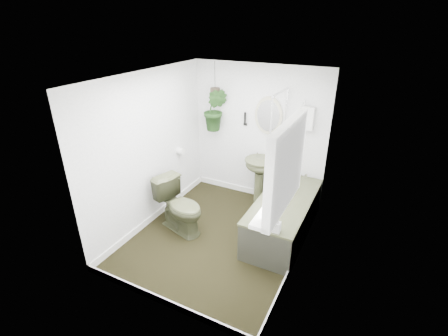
% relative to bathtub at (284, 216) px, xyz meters
% --- Properties ---
extents(floor, '(2.30, 2.80, 0.02)m').
position_rel_bathtub_xyz_m(floor, '(-0.80, -0.50, -0.30)').
color(floor, black).
rests_on(floor, ground).
extents(ceiling, '(2.30, 2.80, 0.02)m').
position_rel_bathtub_xyz_m(ceiling, '(-0.80, -0.50, 2.02)').
color(ceiling, white).
rests_on(ceiling, ground).
extents(wall_back, '(2.30, 0.02, 2.30)m').
position_rel_bathtub_xyz_m(wall_back, '(-0.80, 0.91, 0.86)').
color(wall_back, white).
rests_on(wall_back, ground).
extents(wall_front, '(2.30, 0.02, 2.30)m').
position_rel_bathtub_xyz_m(wall_front, '(-0.80, -1.91, 0.86)').
color(wall_front, white).
rests_on(wall_front, ground).
extents(wall_left, '(0.02, 2.80, 2.30)m').
position_rel_bathtub_xyz_m(wall_left, '(-1.96, -0.50, 0.86)').
color(wall_left, white).
rests_on(wall_left, ground).
extents(wall_right, '(0.02, 2.80, 2.30)m').
position_rel_bathtub_xyz_m(wall_right, '(0.36, -0.50, 0.86)').
color(wall_right, white).
rests_on(wall_right, ground).
extents(skirting, '(2.30, 2.80, 0.10)m').
position_rel_bathtub_xyz_m(skirting, '(-0.80, -0.50, -0.24)').
color(skirting, white).
rests_on(skirting, floor).
extents(bathtub, '(0.72, 1.72, 0.58)m').
position_rel_bathtub_xyz_m(bathtub, '(0.00, 0.00, 0.00)').
color(bathtub, '#474B2F').
rests_on(bathtub, floor).
extents(bath_screen, '(0.04, 0.72, 1.40)m').
position_rel_bathtub_xyz_m(bath_screen, '(-0.33, 0.49, 0.99)').
color(bath_screen, silver).
rests_on(bath_screen, bathtub).
extents(shower_box, '(0.20, 0.10, 0.35)m').
position_rel_bathtub_xyz_m(shower_box, '(0.00, 0.84, 1.26)').
color(shower_box, white).
rests_on(shower_box, wall_back).
extents(oval_mirror, '(0.46, 0.03, 0.62)m').
position_rel_bathtub_xyz_m(oval_mirror, '(-0.62, 0.87, 1.21)').
color(oval_mirror, '#B3AE90').
rests_on(oval_mirror, wall_back).
extents(wall_sconce, '(0.04, 0.04, 0.22)m').
position_rel_bathtub_xyz_m(wall_sconce, '(-1.02, 0.86, 1.11)').
color(wall_sconce, black).
rests_on(wall_sconce, wall_back).
extents(toilet_roll_holder, '(0.11, 0.11, 0.11)m').
position_rel_bathtub_xyz_m(toilet_roll_holder, '(-1.90, 0.20, 0.61)').
color(toilet_roll_holder, white).
rests_on(toilet_roll_holder, wall_left).
extents(window_recess, '(0.08, 1.00, 0.90)m').
position_rel_bathtub_xyz_m(window_recess, '(0.29, -1.20, 1.36)').
color(window_recess, white).
rests_on(window_recess, wall_right).
extents(window_sill, '(0.18, 1.00, 0.04)m').
position_rel_bathtub_xyz_m(window_sill, '(0.22, -1.20, 0.94)').
color(window_sill, white).
rests_on(window_sill, wall_right).
extents(window_blinds, '(0.01, 0.86, 0.76)m').
position_rel_bathtub_xyz_m(window_blinds, '(0.24, -1.20, 1.36)').
color(window_blinds, white).
rests_on(window_blinds, wall_right).
extents(toilet, '(0.89, 0.66, 0.81)m').
position_rel_bathtub_xyz_m(toilet, '(-1.40, -0.59, 0.11)').
color(toilet, '#474B2F').
rests_on(toilet, floor).
extents(pedestal_sink, '(0.58, 0.52, 0.85)m').
position_rel_bathtub_xyz_m(pedestal_sink, '(-0.62, 0.60, 0.13)').
color(pedestal_sink, '#474B2F').
rests_on(pedestal_sink, floor).
extents(sill_plant, '(0.22, 0.19, 0.23)m').
position_rel_bathtub_xyz_m(sill_plant, '(0.22, -0.90, 1.07)').
color(sill_plant, black).
rests_on(sill_plant, window_sill).
extents(hanging_plant, '(0.45, 0.39, 0.73)m').
position_rel_bathtub_xyz_m(hanging_plant, '(-1.52, 0.75, 1.23)').
color(hanging_plant, black).
rests_on(hanging_plant, ceiling).
extents(soap_bottle, '(0.10, 0.10, 0.20)m').
position_rel_bathtub_xyz_m(soap_bottle, '(0.13, -0.79, 0.39)').
color(soap_bottle, '#2D2728').
rests_on(soap_bottle, bathtub).
extents(hanging_pot, '(0.16, 0.16, 0.12)m').
position_rel_bathtub_xyz_m(hanging_pot, '(-1.52, 0.75, 1.53)').
color(hanging_pot, '#342A20').
rests_on(hanging_pot, ceiling).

